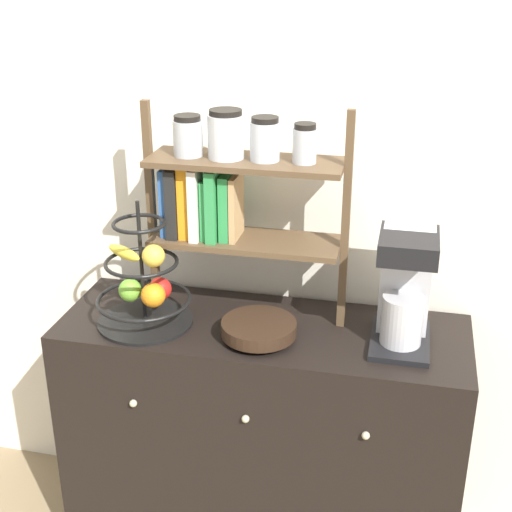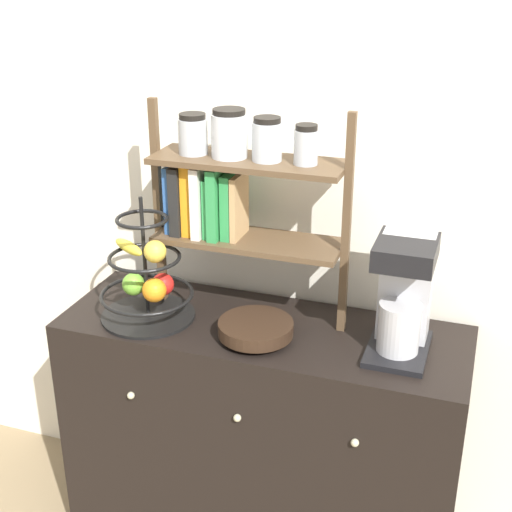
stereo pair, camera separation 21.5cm
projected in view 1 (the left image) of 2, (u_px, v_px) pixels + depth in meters
name	position (u px, v px, depth m)	size (l,w,h in m)	color
wall_back	(280.00, 170.00, 2.31)	(7.00, 0.05, 2.60)	silver
sideboard	(262.00, 438.00, 2.41)	(1.29, 0.46, 0.87)	black
coffee_maker	(405.00, 285.00, 2.10)	(0.17, 0.25, 0.36)	black
fruit_stand	(144.00, 286.00, 2.21)	(0.30, 0.30, 0.41)	black
wooden_bowl	(259.00, 329.00, 2.16)	(0.23, 0.23, 0.06)	black
shelf_hutch	(225.00, 186.00, 2.16)	(0.64, 0.20, 0.68)	brown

